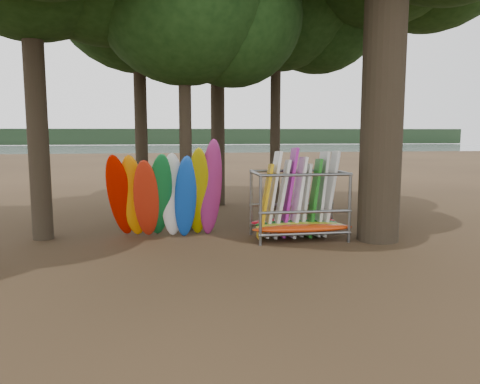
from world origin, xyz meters
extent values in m
plane|color=#47331E|center=(0.00, 0.00, 0.00)|extent=(120.00, 120.00, 0.00)
plane|color=gray|center=(0.00, 60.00, 0.00)|extent=(160.00, 160.00, 0.00)
cube|color=black|center=(0.00, 110.00, 2.00)|extent=(160.00, 4.00, 4.00)
cylinder|color=black|center=(-5.47, 2.08, 5.55)|extent=(0.61, 0.61, 11.10)
cylinder|color=black|center=(-2.63, 5.66, 5.13)|extent=(0.48, 0.48, 10.27)
cylinder|color=black|center=(0.57, 7.96, 6.36)|extent=(0.61, 0.61, 12.71)
cylinder|color=black|center=(2.79, 6.36, 5.37)|extent=(0.42, 0.42, 10.75)
cylinder|color=black|center=(-1.07, 2.59, 4.44)|extent=(0.40, 0.40, 8.88)
cylinder|color=black|center=(5.98, 4.05, 6.68)|extent=(0.46, 0.46, 13.36)
cylinder|color=black|center=(4.58, 0.31, 6.71)|extent=(1.23, 1.23, 13.42)
ellipsoid|color=#C51000|center=(-3.08, 1.57, 1.32)|extent=(0.96, 1.92, 2.76)
ellipsoid|color=orange|center=(-2.70, 1.58, 1.30)|extent=(0.91, 1.65, 2.75)
ellipsoid|color=red|center=(-2.31, 1.30, 1.24)|extent=(0.76, 1.81, 2.62)
ellipsoid|color=#137133|center=(-1.92, 1.39, 1.33)|extent=(0.97, 2.04, 2.80)
ellipsoid|color=white|center=(-1.53, 1.53, 1.33)|extent=(0.73, 1.13, 2.74)
ellipsoid|color=#1146B7|center=(-1.14, 1.34, 1.29)|extent=(0.78, 1.17, 2.66)
ellipsoid|color=#A39608|center=(-0.75, 1.47, 1.41)|extent=(0.70, 1.52, 2.92)
ellipsoid|color=#93246B|center=(-0.36, 1.46, 1.53)|extent=(0.82, 1.32, 3.15)
ellipsoid|color=red|center=(2.27, 0.41, 0.42)|extent=(3.07, 0.55, 0.24)
ellipsoid|color=#B7C61A|center=(2.27, 0.73, 0.42)|extent=(2.77, 0.55, 0.24)
ellipsoid|color=#17691E|center=(2.27, 1.12, 0.42)|extent=(2.63, 0.55, 0.24)
ellipsoid|color=red|center=(2.27, 1.46, 0.42)|extent=(2.75, 0.55, 0.24)
cube|color=#DBA10B|center=(1.24, 1.01, 1.15)|extent=(0.53, 0.73, 2.32)
cube|color=white|center=(1.50, 1.21, 1.34)|extent=(0.57, 0.80, 2.69)
cube|color=silver|center=(1.76, 1.05, 1.21)|extent=(0.59, 0.74, 2.43)
cube|color=#A71B9E|center=(2.02, 1.18, 1.39)|extent=(0.56, 0.79, 2.79)
cube|color=white|center=(2.27, 1.05, 1.25)|extent=(0.55, 0.81, 2.51)
cube|color=silver|center=(2.53, 1.20, 1.14)|extent=(0.41, 0.75, 2.30)
cube|color=#1A7319|center=(2.79, 1.04, 1.22)|extent=(0.48, 0.75, 2.46)
cube|color=silver|center=(3.04, 1.18, 1.32)|extent=(0.47, 0.81, 2.67)
cube|color=silver|center=(3.30, 1.09, 1.34)|extent=(0.55, 0.78, 2.69)
camera|label=1|loc=(-1.68, -12.73, 3.26)|focal=35.00mm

